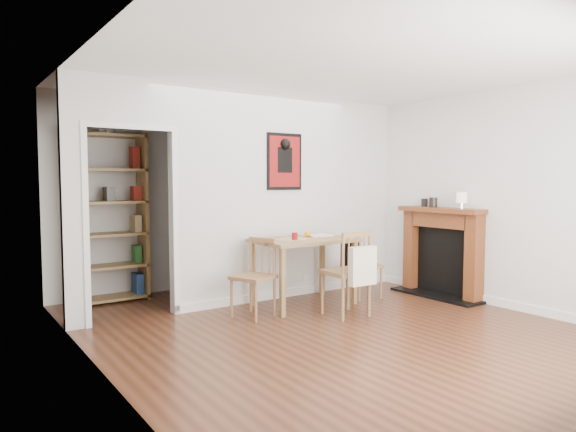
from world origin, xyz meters
TOP-DOWN VIEW (x-y plane):
  - ground at (0.00, 0.00)m, footprint 5.20×5.20m
  - room_shell at (0.10, 1.34)m, footprint 5.20×5.20m
  - dining_table at (0.37, 0.87)m, footprint 1.19×0.76m
  - chair_left at (-0.42, 0.75)m, footprint 0.56×0.56m
  - chair_right at (1.22, 0.75)m, footprint 0.54×0.49m
  - chair_front at (0.46, 0.20)m, footprint 0.50×0.56m
  - bookshelf at (-1.50, 2.40)m, footprint 0.89×0.35m
  - fireplace at (2.16, 0.25)m, footprint 0.45×1.25m
  - red_glass at (0.17, 0.79)m, footprint 0.07×0.07m
  - orange_fruit at (0.49, 0.95)m, footprint 0.08×0.08m
  - placemat at (0.22, 0.89)m, footprint 0.45×0.38m
  - notebook at (0.68, 0.99)m, footprint 0.33×0.24m
  - mantel_lamp at (2.07, -0.10)m, footprint 0.13×0.13m
  - ceramic_jar_a at (2.09, 0.35)m, footprint 0.11×0.11m
  - ceramic_jar_b at (2.17, 0.56)m, footprint 0.09×0.09m

SIDE VIEW (x-z plane):
  - ground at x=0.00m, z-range 0.00..0.00m
  - chair_right at x=1.22m, z-range 0.01..0.84m
  - chair_left at x=-0.42m, z-range 0.00..0.87m
  - chair_front at x=0.46m, z-range 0.01..0.97m
  - fireplace at x=2.16m, z-range 0.04..1.20m
  - dining_table at x=0.37m, z-range 0.31..1.12m
  - placemat at x=0.22m, z-range 0.81..0.82m
  - notebook at x=0.68m, z-range 0.81..0.83m
  - orange_fruit at x=0.49m, z-range 0.81..0.89m
  - red_glass at x=0.17m, z-range 0.81..0.90m
  - bookshelf at x=-1.50m, z-range -0.01..2.09m
  - ceramic_jar_b at x=2.17m, z-range 1.16..1.27m
  - ceramic_jar_a at x=2.09m, z-range 1.16..1.29m
  - mantel_lamp at x=2.07m, z-range 1.18..1.39m
  - room_shell at x=0.10m, z-range -1.30..3.90m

